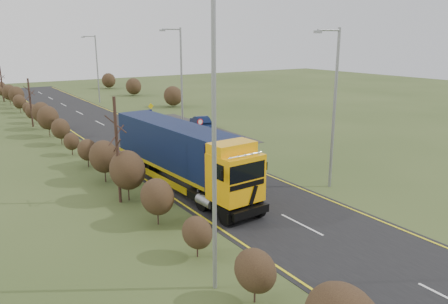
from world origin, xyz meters
name	(u,v)px	position (x,y,z in m)	size (l,w,h in m)	color
ground	(253,201)	(0.00, 0.00, 0.00)	(160.00, 160.00, 0.00)	#36481F
road	(175,161)	(0.00, 10.00, 0.01)	(8.00, 120.00, 0.02)	black
layby	(187,129)	(6.50, 20.00, 0.01)	(6.00, 18.00, 0.02)	#2A2725
lane_markings	(176,161)	(0.00, 9.69, 0.03)	(7.52, 116.00, 0.01)	yellow
hedgerow	(105,158)	(-6.00, 7.89, 1.62)	(2.24, 102.04, 6.05)	black
lorry	(182,152)	(-2.22, 4.45, 2.25)	(3.08, 14.38, 3.97)	black
car_red_hatchback	(210,137)	(5.03, 13.01, 0.66)	(1.55, 3.85, 1.31)	#A72008
car_blue_sedan	(201,122)	(7.98, 19.75, 0.63)	(1.34, 3.83, 1.26)	black
streetlight_near	(333,102)	(5.40, -0.63, 5.36)	(2.06, 0.19, 9.69)	gray
streetlight_mid	(180,78)	(4.46, 17.30, 5.54)	(2.12, 0.20, 9.99)	gray
streetlight_far	(96,66)	(4.83, 43.46, 5.19)	(2.00, 0.19, 9.40)	gray
left_pole	(214,150)	(-6.65, -6.43, 5.35)	(0.16, 0.16, 10.70)	gray
speed_sign	(200,126)	(4.98, 14.64, 1.41)	(0.57, 0.10, 2.05)	gray
warning_board	(151,109)	(5.80, 27.35, 1.11)	(0.70, 0.11, 1.83)	gray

